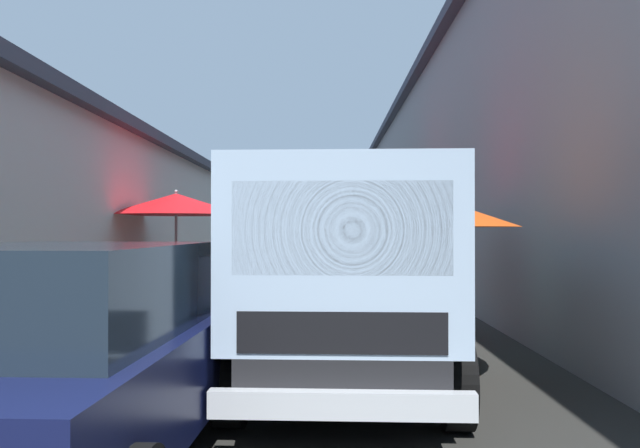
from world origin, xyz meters
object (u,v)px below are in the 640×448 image
(fruit_stall_mid_lane, at_px, (176,214))
(vendor_in_shade, at_px, (321,262))
(fruit_stall_far_right, at_px, (359,223))
(vendor_by_crates, at_px, (440,276))
(fruit_stall_far_left, at_px, (379,204))
(plastic_stool, at_px, (143,299))
(parked_scooter, at_px, (154,296))
(delivery_truck, at_px, (344,287))
(fruit_stall_near_right, at_px, (387,220))
(hatchback_car, at_px, (65,356))

(fruit_stall_mid_lane, relative_size, vendor_in_shade, 1.83)
(fruit_stall_far_right, bearing_deg, vendor_by_crates, -175.32)
(fruit_stall_far_left, height_order, plastic_stool, fruit_stall_far_left)
(vendor_in_shade, bearing_deg, parked_scooter, 131.61)
(fruit_stall_mid_lane, xyz_separation_m, plastic_stool, (-2.04, 0.10, -1.54))
(delivery_truck, xyz_separation_m, vendor_by_crates, (2.74, -1.31, -0.09))
(delivery_truck, bearing_deg, vendor_by_crates, -25.61)
(vendor_by_crates, relative_size, parked_scooter, 0.99)
(delivery_truck, bearing_deg, vendor_in_shade, 1.98)
(fruit_stall_mid_lane, relative_size, plastic_stool, 6.57)
(vendor_by_crates, height_order, parked_scooter, vendor_by_crates)
(fruit_stall_mid_lane, height_order, fruit_stall_far_right, fruit_stall_mid_lane)
(delivery_truck, bearing_deg, fruit_stall_near_right, -25.98)
(fruit_stall_mid_lane, distance_m, delivery_truck, 8.55)
(fruit_stall_near_right, height_order, plastic_stool, fruit_stall_near_right)
(hatchback_car, bearing_deg, plastic_stool, 11.87)
(vendor_by_crates, xyz_separation_m, vendor_in_shade, (4.87, 1.58, -0.05))
(parked_scooter, bearing_deg, fruit_stall_near_right, -140.33)
(vendor_by_crates, xyz_separation_m, parked_scooter, (2.42, 4.34, -0.50))
(fruit_stall_far_left, height_order, hatchback_car, fruit_stall_far_left)
(fruit_stall_near_right, relative_size, delivery_truck, 0.52)
(plastic_stool, bearing_deg, parked_scooter, -151.01)
(fruit_stall_far_left, bearing_deg, plastic_stool, 65.58)
(fruit_stall_mid_lane, height_order, fruit_stall_far_left, fruit_stall_far_left)
(parked_scooter, distance_m, plastic_stool, 0.75)
(fruit_stall_near_right, bearing_deg, fruit_stall_far_right, -1.14)
(hatchback_car, distance_m, plastic_stool, 7.60)
(fruit_stall_far_right, distance_m, vendor_by_crates, 8.09)
(delivery_truck, height_order, plastic_stool, delivery_truck)
(fruit_stall_far_right, height_order, hatchback_car, fruit_stall_far_right)
(fruit_stall_near_right, distance_m, vendor_in_shade, 6.75)
(fruit_stall_far_left, relative_size, parked_scooter, 1.49)
(fruit_stall_mid_lane, bearing_deg, fruit_stall_far_left, -134.69)
(hatchback_car, bearing_deg, parked_scooter, 10.07)
(delivery_truck, bearing_deg, plastic_stool, 30.27)
(fruit_stall_far_left, height_order, fruit_stall_near_right, fruit_stall_far_left)
(fruit_stall_mid_lane, height_order, vendor_by_crates, fruit_stall_mid_lane)
(vendor_in_shade, distance_m, parked_scooter, 3.73)
(fruit_stall_far_right, bearing_deg, fruit_stall_far_left, 179.66)
(fruit_stall_far_right, bearing_deg, hatchback_car, 168.68)
(vendor_in_shade, bearing_deg, fruit_stall_mid_lane, 85.63)
(fruit_stall_far_left, relative_size, plastic_stool, 5.66)
(fruit_stall_mid_lane, bearing_deg, fruit_stall_near_right, -151.47)
(fruit_stall_near_right, xyz_separation_m, vendor_in_shade, (6.67, 0.72, -0.75))
(hatchback_car, bearing_deg, vendor_by_crates, -35.71)
(fruit_stall_mid_lane, height_order, delivery_truck, fruit_stall_mid_lane)
(fruit_stall_near_right, bearing_deg, fruit_stall_mid_lane, 28.53)
(fruit_stall_mid_lane, distance_m, hatchback_car, 9.65)
(fruit_stall_far_right, distance_m, parked_scooter, 6.83)
(fruit_stall_far_right, bearing_deg, vendor_in_shade, 163.74)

